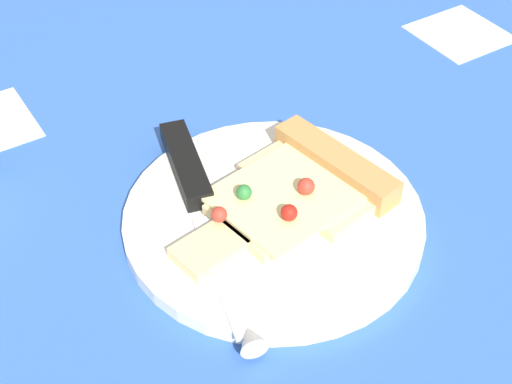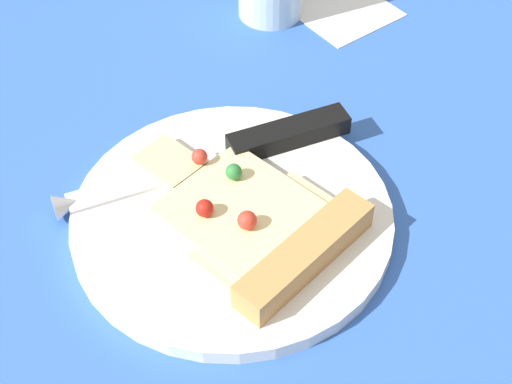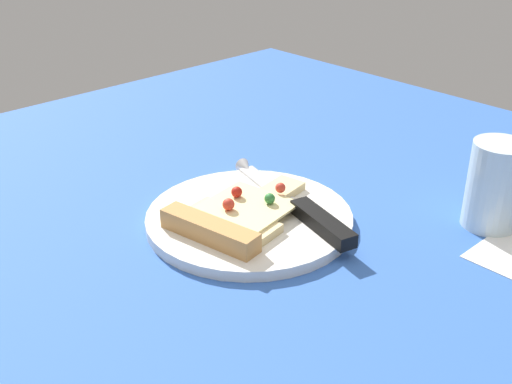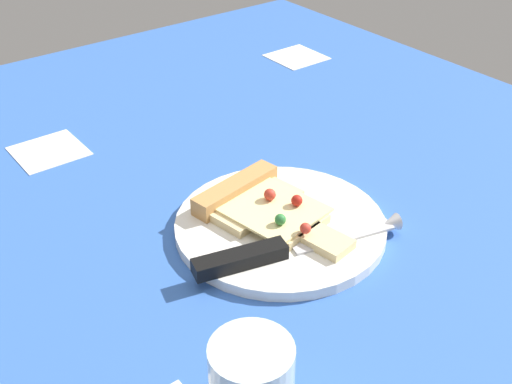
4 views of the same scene
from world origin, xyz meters
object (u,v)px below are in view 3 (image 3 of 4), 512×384
pizza_slice (235,216)px  knife (300,207)px  drinking_glass (495,185)px  plate (249,219)px

pizza_slice → knife: pizza_slice is taller
pizza_slice → drinking_glass: (18.68, 22.41, 3.00)cm
pizza_slice → drinking_glass: size_ratio=1.82×
knife → plate: bearing=155.6°
plate → pizza_slice: (0.43, -2.50, 1.44)cm
plate → knife: bearing=51.2°
pizza_slice → knife: 7.81cm
plate → drinking_glass: bearing=46.2°
knife → drinking_glass: (15.42, 15.32, 3.21)cm
pizza_slice → knife: (3.26, 7.09, -0.21)cm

